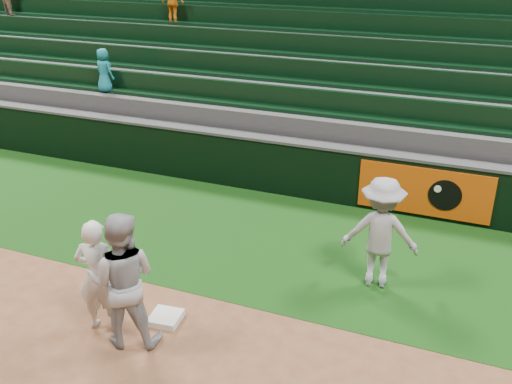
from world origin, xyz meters
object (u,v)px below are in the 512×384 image
first_baseman (98,276)px  baserunner (123,280)px  first_base (166,318)px  base_coach (380,233)px

first_baseman → baserunner: bearing=151.8°
first_baseman → baserunner: baserunner is taller
first_base → base_coach: 3.58m
baserunner → base_coach: (2.97, 2.75, -0.05)m
baserunner → base_coach: bearing=-157.2°
first_base → baserunner: baserunner is taller
first_baseman → base_coach: base_coach is taller
baserunner → first_base: bearing=-133.9°
first_baseman → baserunner: size_ratio=0.88×
baserunner → base_coach: 4.05m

